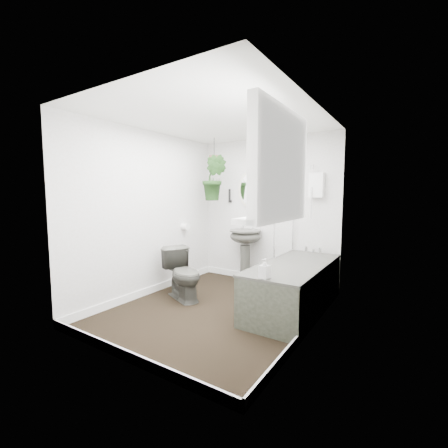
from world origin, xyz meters
The scene contains 22 objects.
floor centered at (0.00, 0.00, -0.01)m, with size 2.30×2.80×0.02m, color black.
ceiling centered at (0.00, 0.00, 2.31)m, with size 2.30×2.80×0.02m, color white.
wall_back centered at (0.00, 1.41, 1.15)m, with size 2.30×0.02×2.30m, color silver.
wall_front centered at (0.00, -1.41, 1.15)m, with size 2.30×0.02×2.30m, color silver.
wall_left centered at (-1.16, 0.00, 1.15)m, with size 0.02×2.80×2.30m, color silver.
wall_right centered at (1.16, 0.00, 1.15)m, with size 0.02×2.80×2.30m, color silver.
skirting centered at (0.00, 0.00, 0.05)m, with size 2.30×2.80×0.10m, color white.
bathtub centered at (0.80, 0.50, 0.29)m, with size 0.72×1.72×0.58m, color #3B3C35, non-canonical shape.
bath_screen centered at (0.47, 0.99, 1.28)m, with size 0.04×0.72×1.40m, color silver, non-canonical shape.
shower_box centered at (0.80, 1.34, 1.55)m, with size 0.20×0.10×0.35m, color white.
oval_mirror centered at (-0.27, 1.37, 1.50)m, with size 0.46×0.03×0.62m, color beige.
wall_sconce centered at (-0.67, 1.36, 1.40)m, with size 0.04×0.04×0.22m, color black.
toilet_roll_holder centered at (-1.10, 0.70, 0.90)m, with size 0.11×0.11×0.11m, color white.
window_recess centered at (1.09, -0.70, 1.65)m, with size 0.08×1.00×0.90m, color white.
window_sill centered at (1.02, -0.70, 1.23)m, with size 0.18×1.00×0.04m, color white.
window_blinds centered at (1.04, -0.70, 1.65)m, with size 0.01×0.86×0.76m, color white.
toilet centered at (-0.60, 0.06, 0.34)m, with size 0.39×0.68×0.69m, color #3B3C35.
pedestal_sink centered at (-0.27, 1.19, 0.43)m, with size 0.50×0.43×0.86m, color #3B3C35, non-canonical shape.
sill_plant centered at (0.99, -0.40, 1.36)m, with size 0.19×0.17×0.21m, color black.
hanging_plant centered at (-0.70, 0.95, 1.67)m, with size 0.39×0.31×0.70m, color black.
soap_bottle centered at (0.77, -0.29, 0.68)m, with size 0.09×0.09×0.20m, color black.
hanging_pot centered at (-0.70, 0.95, 1.97)m, with size 0.16×0.16×0.12m, color brown.
Camera 1 is at (2.02, -2.98, 1.42)m, focal length 24.00 mm.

